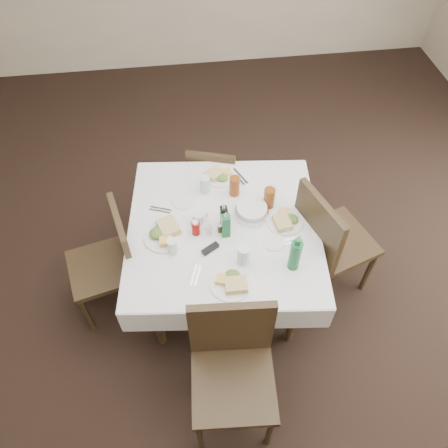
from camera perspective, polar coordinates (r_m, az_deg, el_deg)
The scene contains 33 objects.
ground_plane at distance 3.54m, azimuth 2.63°, elevation -9.51°, with size 7.00×7.00×0.00m, color black.
room_shell at distance 2.22m, azimuth 4.24°, elevation 12.95°, with size 6.04×7.04×2.80m.
dining_table at distance 3.03m, azimuth -0.02°, elevation -1.25°, with size 1.43×1.43×0.76m.
chair_north at distance 3.69m, azimuth -1.41°, elevation 5.98°, with size 0.49×0.49×0.82m.
chair_south at distance 2.67m, azimuth 1.09°, elevation -17.48°, with size 0.52×0.52×1.03m.
chair_east at distance 3.20m, azimuth 13.29°, elevation -1.87°, with size 0.62×0.62×1.04m.
chair_west at distance 3.18m, azimuth -14.44°, elevation -4.22°, with size 0.54×0.54×0.94m.
meal_north at distance 3.27m, azimuth -0.59°, elevation 6.39°, with size 0.24×0.24×0.05m.
meal_south at distance 2.68m, azimuth 1.03°, elevation -7.61°, with size 0.26×0.26×0.06m.
meal_east at distance 3.00m, azimuth 7.98°, elevation 0.47°, with size 0.26×0.26×0.06m.
meal_west at distance 2.92m, azimuth -7.70°, elevation -1.16°, with size 0.30×0.30×0.07m.
side_plate_a at distance 3.12m, azimuth -5.21°, elevation 3.00°, with size 0.17×0.17×0.01m.
side_plate_b at distance 2.89m, azimuth 6.53°, elevation -2.38°, with size 0.15×0.15×0.01m.
water_n at distance 3.14m, azimuth -2.49°, elevation 5.18°, with size 0.07×0.07×0.14m.
water_s at distance 2.73m, azimuth 2.54°, elevation -4.10°, with size 0.08×0.08×0.15m.
water_e at distance 3.10m, azimuth 6.22°, elevation 3.95°, with size 0.07×0.07×0.13m.
water_w at distance 2.81m, azimuth -6.77°, elevation -2.92°, with size 0.06×0.06×0.12m.
iced_tea_a at distance 3.11m, azimuth 1.39°, elevation 4.97°, with size 0.07×0.07×0.16m.
iced_tea_b at distance 3.04m, azimuth 5.90°, elevation 3.41°, with size 0.08×0.08×0.16m.
bread_basket at distance 3.01m, azimuth 3.64°, elevation 1.70°, with size 0.23×0.23×0.08m.
oil_cruet_dark at distance 2.91m, azimuth -0.04°, elevation 1.14°, with size 0.05×0.05×0.21m.
oil_cruet_green at distance 2.84m, azimuth 0.22°, elevation -0.11°, with size 0.06×0.06×0.23m.
ketchup_bottle at distance 2.89m, azimuth -3.71°, elevation -0.50°, with size 0.06×0.06×0.12m.
salt_shaker at distance 2.89m, azimuth -2.02°, elevation -0.72°, with size 0.04×0.04×0.09m.
pepper_shaker at distance 2.91m, azimuth -0.51°, elevation -0.50°, with size 0.03×0.03×0.08m.
coffee_mug at distance 2.96m, azimuth -3.31°, elevation 0.67°, with size 0.13×0.12×0.09m.
sunglasses at distance 2.84m, azimuth -1.80°, elevation -3.23°, with size 0.12×0.10×0.03m.
green_bottle at distance 2.71m, azimuth 9.27°, elevation -3.99°, with size 0.07×0.07×0.28m.
sugar_caddy at distance 2.95m, azimuth 7.63°, elevation -0.56°, with size 0.09×0.06×0.04m.
cutlery_n at distance 3.28m, azimuth 1.98°, elevation 6.18°, with size 0.12×0.19×0.01m.
cutlery_s at distance 2.74m, azimuth -3.72°, elevation -6.73°, with size 0.09×0.16×0.01m.
cutlery_e at distance 2.91m, azimuth 8.36°, elevation -2.33°, with size 0.20×0.08×0.01m.
cutlery_w at distance 3.09m, azimuth -8.31°, elevation 1.84°, with size 0.16×0.09×0.01m.
Camera 1 is at (-0.39, -1.71, 3.07)m, focal length 35.00 mm.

